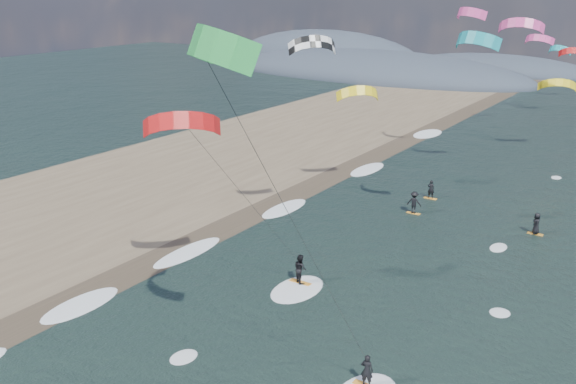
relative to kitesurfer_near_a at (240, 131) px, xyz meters
The scene contains 8 objects.
sand_strip 30.25m from the kitesurfer_near_a, 165.86° to the left, with size 26.00×240.00×0.00m, color brown.
wet_sand_strip 20.41m from the kitesurfer_near_a, 155.45° to the left, with size 3.00×240.00×0.00m, color #382D23.
coastal_hills 115.59m from the kitesurfer_near_a, 114.47° to the left, with size 80.00×41.00×15.00m.
kitesurfer_near_a is the anchor object (origin of this frame).
kitesurfer_near_b 11.76m from the kitesurfer_near_a, 134.06° to the left, with size 7.17×9.29×11.94m.
far_kitesurfers 30.68m from the kitesurfer_near_a, 93.93° to the left, with size 10.54×4.90×1.84m.
bg_kite_field 51.41m from the kitesurfer_near_a, 93.96° to the left, with size 14.49×72.07×8.54m.
shoreline_surf 21.66m from the kitesurfer_near_a, 139.73° to the left, with size 2.40×79.40×0.11m.
Camera 1 is at (16.77, -14.56, 17.47)m, focal length 40.00 mm.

